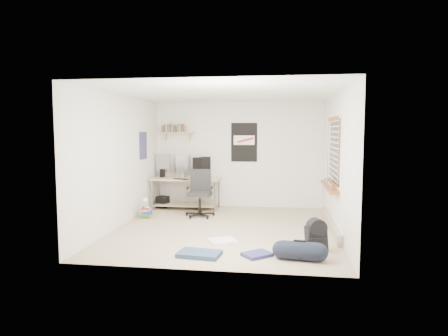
# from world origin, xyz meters

# --- Properties ---
(floor) EXTENTS (4.00, 4.50, 0.01)m
(floor) POSITION_xyz_m (0.00, 0.00, -0.01)
(floor) COLOR gray
(floor) RESTS_ON ground
(ceiling) EXTENTS (4.00, 4.50, 0.01)m
(ceiling) POSITION_xyz_m (0.00, 0.00, 2.50)
(ceiling) COLOR white
(ceiling) RESTS_ON ground
(back_wall) EXTENTS (4.00, 0.01, 2.50)m
(back_wall) POSITION_xyz_m (0.00, 2.25, 1.25)
(back_wall) COLOR silver
(back_wall) RESTS_ON ground
(left_wall) EXTENTS (0.01, 4.50, 2.50)m
(left_wall) POSITION_xyz_m (-2.00, 0.00, 1.25)
(left_wall) COLOR silver
(left_wall) RESTS_ON ground
(right_wall) EXTENTS (0.01, 4.50, 2.50)m
(right_wall) POSITION_xyz_m (2.00, 0.00, 1.25)
(right_wall) COLOR silver
(right_wall) RESTS_ON ground
(desk) EXTENTS (1.68, 0.95, 0.73)m
(desk) POSITION_xyz_m (-1.16, 1.77, 0.36)
(desk) COLOR tan
(desk) RESTS_ON floor
(monitor_left) EXTENTS (0.40, 0.22, 0.43)m
(monitor_left) POSITION_xyz_m (-1.75, 1.91, 0.94)
(monitor_left) COLOR #ABACB0
(monitor_left) RESTS_ON desk
(monitor_right) EXTENTS (0.36, 0.28, 0.41)m
(monitor_right) POSITION_xyz_m (-1.27, 1.89, 0.93)
(monitor_right) COLOR #B2B2B8
(monitor_right) RESTS_ON desk
(pc_tower) EXTENTS (0.37, 0.50, 0.48)m
(pc_tower) POSITION_xyz_m (-0.83, 2.00, 0.96)
(pc_tower) COLOR black
(pc_tower) RESTS_ON desk
(keyboard) EXTENTS (0.39, 0.21, 0.02)m
(keyboard) POSITION_xyz_m (-1.21, 1.49, 0.73)
(keyboard) COLOR black
(keyboard) RESTS_ON desk
(speaker_left) EXTENTS (0.11, 0.11, 0.20)m
(speaker_left) POSITION_xyz_m (-1.75, 1.83, 0.82)
(speaker_left) COLOR black
(speaker_left) RESTS_ON desk
(speaker_right) EXTENTS (0.10, 0.10, 0.19)m
(speaker_right) POSITION_xyz_m (-0.73, 1.52, 0.82)
(speaker_right) COLOR black
(speaker_right) RESTS_ON desk
(office_chair) EXTENTS (0.73, 0.73, 1.00)m
(office_chair) POSITION_xyz_m (-0.68, 0.99, 0.49)
(office_chair) COLOR black
(office_chair) RESTS_ON floor
(wall_shelf) EXTENTS (0.80, 0.22, 0.24)m
(wall_shelf) POSITION_xyz_m (-1.45, 2.14, 1.78)
(wall_shelf) COLOR tan
(wall_shelf) RESTS_ON back_wall
(poster_back_wall) EXTENTS (0.62, 0.03, 0.92)m
(poster_back_wall) POSITION_xyz_m (0.15, 2.23, 1.55)
(poster_back_wall) COLOR black
(poster_back_wall) RESTS_ON back_wall
(poster_left_wall) EXTENTS (0.02, 0.42, 0.60)m
(poster_left_wall) POSITION_xyz_m (-1.99, 1.20, 1.50)
(poster_left_wall) COLOR navy
(poster_left_wall) RESTS_ON left_wall
(window) EXTENTS (0.10, 1.50, 1.26)m
(window) POSITION_xyz_m (1.95, 0.30, 1.45)
(window) COLOR brown
(window) RESTS_ON right_wall
(baseboard_heater) EXTENTS (0.08, 2.50, 0.18)m
(baseboard_heater) POSITION_xyz_m (1.96, 0.30, 0.09)
(baseboard_heater) COLOR #B7B2A8
(baseboard_heater) RESTS_ON floor
(backpack) EXTENTS (0.36, 0.32, 0.40)m
(backpack) POSITION_xyz_m (1.56, -1.21, 0.20)
(backpack) COLOR black
(backpack) RESTS_ON floor
(duffel_bag) EXTENTS (0.30, 0.30, 0.53)m
(duffel_bag) POSITION_xyz_m (1.30, -1.65, 0.14)
(duffel_bag) COLOR black
(duffel_bag) RESTS_ON floor
(tshirt) EXTENTS (0.55, 0.52, 0.04)m
(tshirt) POSITION_xyz_m (0.09, -0.89, 0.02)
(tshirt) COLOR white
(tshirt) RESTS_ON floor
(jeans_a) EXTENTS (0.65, 0.46, 0.07)m
(jeans_a) POSITION_xyz_m (-0.15, -1.66, 0.03)
(jeans_a) COLOR navy
(jeans_a) RESTS_ON floor
(jeans_b) EXTENTS (0.50, 0.49, 0.05)m
(jeans_b) POSITION_xyz_m (0.69, -1.55, 0.03)
(jeans_b) COLOR navy
(jeans_b) RESTS_ON floor
(book_stack) EXTENTS (0.42, 0.35, 0.29)m
(book_stack) POSITION_xyz_m (-1.75, 0.67, 0.15)
(book_stack) COLOR olive
(book_stack) RESTS_ON floor
(desk_lamp) EXTENTS (0.17, 0.22, 0.20)m
(desk_lamp) POSITION_xyz_m (-1.73, 0.65, 0.38)
(desk_lamp) COLOR silver
(desk_lamp) RESTS_ON book_stack
(subwoofer) EXTENTS (0.30, 0.30, 0.27)m
(subwoofer) POSITION_xyz_m (-1.75, 1.82, 0.14)
(subwoofer) COLOR black
(subwoofer) RESTS_ON floor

